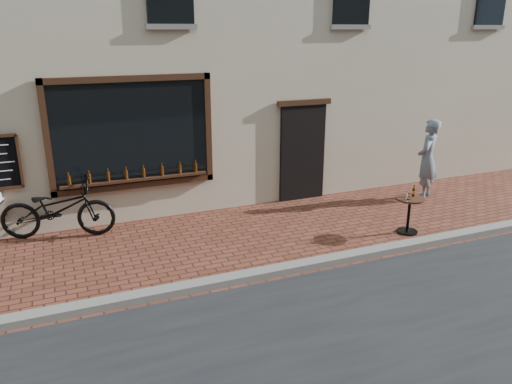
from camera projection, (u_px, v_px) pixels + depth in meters
name	position (u px, v px, depth m)	size (l,w,h in m)	color
ground	(294.00, 277.00, 8.05)	(90.00, 90.00, 0.00)	#56281C
kerb	(289.00, 268.00, 8.21)	(90.00, 0.25, 0.12)	slate
cargo_bicycle	(55.00, 209.00, 9.45)	(2.52, 1.26, 1.19)	black
bistro_table	(409.00, 208.00, 9.67)	(0.56, 0.56, 0.95)	black
pedestrian	(427.00, 159.00, 11.54)	(0.68, 0.45, 1.87)	slate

